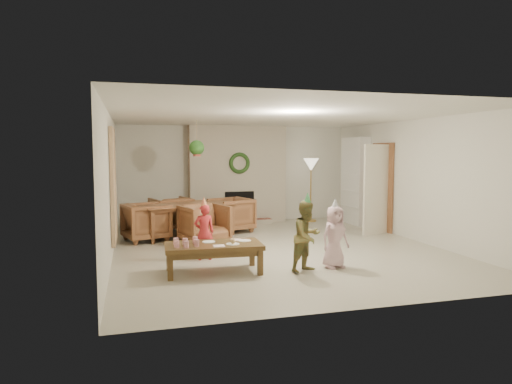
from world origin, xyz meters
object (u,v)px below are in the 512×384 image
object	(u,v)px
dining_chair_near	(204,224)
child_red	(204,232)
coffee_table_top	(213,246)
dining_chair_left	(146,222)
dining_chair_far	(171,214)
child_plaid	(307,236)
dining_chair_right	(231,215)
dining_table	(186,220)
child_pink	(335,237)

from	to	relation	value
dining_chair_near	child_red	distance (m)	1.41
coffee_table_top	dining_chair_left	bearing A→B (deg)	110.23
dining_chair_far	coffee_table_top	size ratio (longest dim) A/B	0.59
dining_chair_left	child_red	world-z (taller)	child_red
dining_chair_far	child_plaid	xyz separation A→B (m)	(1.70, -4.26, 0.15)
dining_chair_near	dining_chair_left	world-z (taller)	same
dining_chair_right	child_red	distance (m)	2.76
dining_table	dining_chair_near	bearing A→B (deg)	-90.00
dining_chair_right	child_pink	xyz separation A→B (m)	(0.88, -3.64, 0.10)
dining_chair_far	child_plaid	size ratio (longest dim) A/B	0.79
coffee_table_top	child_pink	bearing A→B (deg)	-3.79
dining_chair_near	coffee_table_top	bearing A→B (deg)	-112.16
dining_chair_left	dining_chair_right	size ratio (longest dim) A/B	1.00
dining_chair_near	dining_chair_far	bearing A→B (deg)	90.00
dining_chair_left	child_plaid	size ratio (longest dim) A/B	0.79
coffee_table_top	child_pink	size ratio (longest dim) A/B	1.47
dining_chair_right	child_plaid	size ratio (longest dim) A/B	0.79
dining_chair_right	coffee_table_top	size ratio (longest dim) A/B	0.59
dining_chair_left	child_pink	xyz separation A→B (m)	(2.80, -3.06, 0.10)
dining_chair_near	dining_chair_far	distance (m)	1.78
child_red	child_plaid	size ratio (longest dim) A/B	0.87
child_plaid	child_pink	world-z (taller)	child_plaid
child_plaid	child_pink	size ratio (longest dim) A/B	1.11
child_plaid	child_pink	bearing A→B (deg)	-16.38
dining_chair_near	child_pink	xyz separation A→B (m)	(1.69, -2.47, 0.10)
coffee_table_top	child_red	distance (m)	0.87
dining_chair_far	coffee_table_top	distance (m)	3.96
dining_table	dining_chair_far	xyz separation A→B (m)	(-0.26, 0.85, 0.04)
dining_chair_right	child_red	world-z (taller)	child_red
dining_chair_left	dining_chair_near	bearing A→B (deg)	-135.00
child_red	child_plaid	distance (m)	1.83
child_plaid	dining_table	bearing A→B (deg)	86.61
dining_chair_near	dining_chair_far	size ratio (longest dim) A/B	1.00
dining_chair_far	dining_table	bearing A→B (deg)	90.00
dining_table	coffee_table_top	bearing A→B (deg)	-105.95
dining_chair_near	child_pink	bearing A→B (deg)	-72.41
dining_table	coffee_table_top	world-z (taller)	dining_table
dining_chair_right	dining_chair_left	bearing A→B (deg)	-90.00
dining_chair_near	coffee_table_top	world-z (taller)	dining_chair_near
dining_chair_far	child_pink	world-z (taller)	child_pink
child_red	child_pink	world-z (taller)	child_pink
dining_chair_right	child_red	xyz separation A→B (m)	(-1.02, -2.56, 0.08)
child_red	child_pink	xyz separation A→B (m)	(1.91, -1.08, 0.02)
dining_chair_left	coffee_table_top	distance (m)	2.98
dining_table	dining_chair_right	bearing A→B (deg)	0.00
dining_chair_far	dining_chair_right	size ratio (longest dim) A/B	1.00
dining_table	dining_chair_far	size ratio (longest dim) A/B	2.34
coffee_table_top	child_plaid	size ratio (longest dim) A/B	1.33
child_red	dining_chair_right	bearing A→B (deg)	-114.34
dining_chair_right	coffee_table_top	bearing A→B (deg)	-33.37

